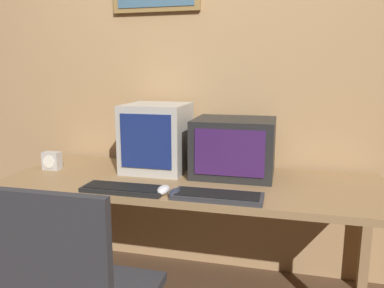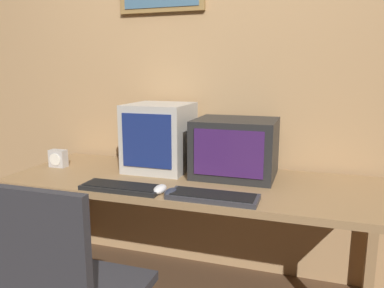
% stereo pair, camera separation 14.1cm
% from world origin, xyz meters
% --- Properties ---
extents(wall_back, '(8.00, 0.08, 2.60)m').
position_xyz_m(wall_back, '(-0.00, 1.17, 1.30)').
color(wall_back, tan).
rests_on(wall_back, ground_plane).
extents(desk, '(2.07, 0.74, 0.72)m').
position_xyz_m(desk, '(0.00, 0.73, 0.66)').
color(desk, '#99754C').
rests_on(desk, ground_plane).
extents(monitor_left, '(0.36, 0.39, 0.40)m').
position_xyz_m(monitor_left, '(-0.26, 0.88, 0.93)').
color(monitor_left, '#B7B2A8').
rests_on(monitor_left, desk).
extents(monitor_right, '(0.45, 0.39, 0.33)m').
position_xyz_m(monitor_right, '(0.21, 0.88, 0.89)').
color(monitor_right, black).
rests_on(monitor_right, desk).
extents(keyboard_main, '(0.42, 0.15, 0.03)m').
position_xyz_m(keyboard_main, '(-0.28, 0.44, 0.74)').
color(keyboard_main, black).
rests_on(keyboard_main, desk).
extents(keyboard_side, '(0.43, 0.16, 0.03)m').
position_xyz_m(keyboard_side, '(0.19, 0.45, 0.74)').
color(keyboard_side, '#333338').
rests_on(keyboard_side, desk).
extents(mouse_near_keyboard, '(0.06, 0.11, 0.03)m').
position_xyz_m(mouse_near_keyboard, '(-0.01, 0.43, 0.74)').
color(mouse_near_keyboard, '#282D3D').
rests_on(mouse_near_keyboard, desk).
extents(mouse_far_corner, '(0.06, 0.11, 0.04)m').
position_xyz_m(mouse_far_corner, '(-0.08, 0.45, 0.74)').
color(mouse_far_corner, silver).
rests_on(mouse_far_corner, desk).
extents(desk_clock, '(0.11, 0.06, 0.11)m').
position_xyz_m(desk_clock, '(-0.88, 0.73, 0.78)').
color(desk_clock, '#B7B2AD').
rests_on(desk_clock, desk).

